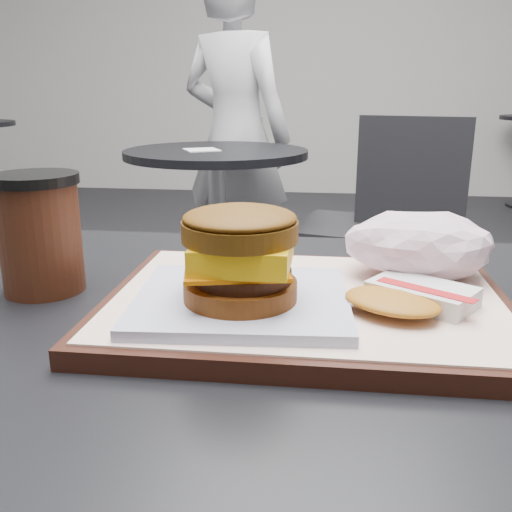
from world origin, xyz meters
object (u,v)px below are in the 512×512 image
at_px(hash_brown, 409,297).
at_px(coffee_cup, 40,231).
at_px(serving_tray, 306,305).
at_px(crumpled_wrapper, 419,245).
at_px(neighbor_table, 217,201).
at_px(neighbor_chair, 375,217).
at_px(customer_table, 248,477).
at_px(patron, 236,137).
at_px(breakfast_sandwich, 241,266).

height_order(hash_brown, coffee_cup, coffee_cup).
xyz_separation_m(serving_tray, crumpled_wrapper, (0.11, 0.07, 0.04)).
bearing_deg(neighbor_table, neighbor_chair, -2.41).
height_order(serving_tray, crumpled_wrapper, crumpled_wrapper).
bearing_deg(customer_table, neighbor_table, 101.98).
bearing_deg(neighbor_chair, patron, 140.55).
bearing_deg(customer_table, coffee_cup, 169.86).
bearing_deg(crumpled_wrapper, neighbor_table, 108.26).
height_order(customer_table, hash_brown, hash_brown).
height_order(customer_table, breakfast_sandwich, breakfast_sandwich).
xyz_separation_m(breakfast_sandwich, crumpled_wrapper, (0.17, 0.11, -0.01)).
bearing_deg(coffee_cup, neighbor_chair, 73.07).
relative_size(breakfast_sandwich, coffee_cup, 1.60).
bearing_deg(hash_brown, serving_tray, 166.19).
distance_m(breakfast_sandwich, neighbor_chair, 1.71).
height_order(customer_table, patron, patron).
relative_size(customer_table, serving_tray, 2.11).
relative_size(serving_tray, neighbor_chair, 0.43).
height_order(neighbor_table, patron, patron).
bearing_deg(neighbor_table, customer_table, -78.02).
bearing_deg(breakfast_sandwich, hash_brown, 7.23).
xyz_separation_m(coffee_cup, neighbor_table, (-0.13, 1.61, -0.28)).
height_order(crumpled_wrapper, patron, patron).
xyz_separation_m(hash_brown, neighbor_chair, (0.11, 1.64, -0.29)).
relative_size(customer_table, neighbor_chair, 0.91).
bearing_deg(neighbor_chair, serving_tray, -97.10).
relative_size(crumpled_wrapper, patron, 0.10).
distance_m(crumpled_wrapper, coffee_cup, 0.40).
bearing_deg(customer_table, crumpled_wrapper, 25.08).
distance_m(customer_table, neighbor_table, 1.69).
bearing_deg(hash_brown, customer_table, 173.59).
xyz_separation_m(serving_tray, breakfast_sandwich, (-0.06, -0.04, 0.05)).
relative_size(serving_tray, crumpled_wrapper, 2.53).
bearing_deg(coffee_cup, hash_brown, -8.67).
distance_m(breakfast_sandwich, coffee_cup, 0.24).
bearing_deg(serving_tray, customer_table, -173.99).
relative_size(customer_table, hash_brown, 5.90).
height_order(crumpled_wrapper, neighbor_table, crumpled_wrapper).
xyz_separation_m(breakfast_sandwich, coffee_cup, (-0.22, 0.08, 0.01)).
bearing_deg(neighbor_chair, coffee_cup, -106.93).
bearing_deg(neighbor_table, patron, 89.96).
relative_size(breakfast_sandwich, hash_brown, 1.48).
distance_m(customer_table, breakfast_sandwich, 0.25).
bearing_deg(neighbor_chair, neighbor_table, 177.59).
distance_m(crumpled_wrapper, patron, 2.11).
distance_m(serving_tray, breakfast_sandwich, 0.09).
height_order(breakfast_sandwich, crumpled_wrapper, breakfast_sandwich).
height_order(customer_table, neighbor_chair, neighbor_chair).
height_order(hash_brown, patron, patron).
relative_size(serving_tray, hash_brown, 2.80).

